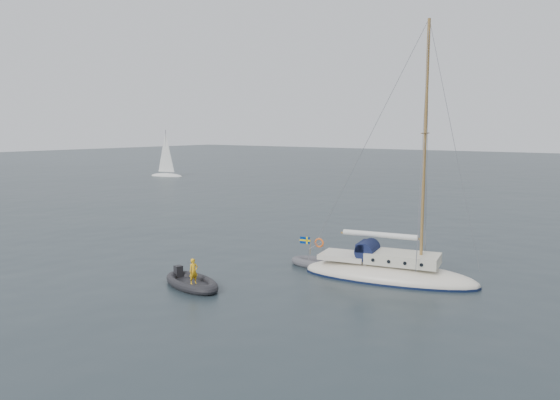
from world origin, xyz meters
The scene contains 5 objects.
ground centered at (0.00, 0.00, 0.00)m, with size 300.00×300.00×0.00m, color black.
sailboat centered at (2.19, 2.11, 0.95)m, with size 8.86×2.66×12.61m.
dinghy centered at (-1.89, 2.17, 0.19)m, with size 3.08×1.39×0.44m.
rib centered at (-4.63, -4.35, 0.22)m, with size 3.76×1.71×1.37m.
distant_yacht_a centered at (-48.60, 34.01, 3.14)m, with size 5.54×2.95×7.34m.
Camera 1 is at (13.01, -21.60, 7.26)m, focal length 35.00 mm.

